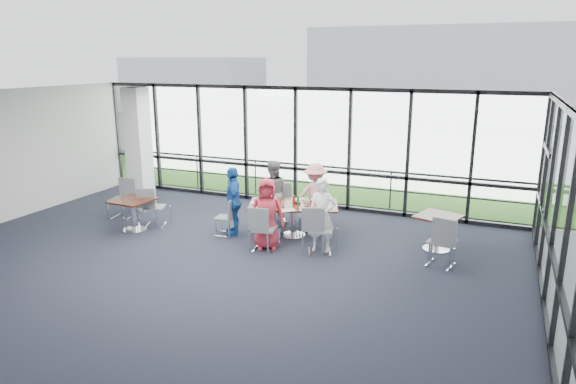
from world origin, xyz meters
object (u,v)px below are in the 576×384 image
at_px(structural_column, 139,150).
at_px(chair_main_fl, 276,204).
at_px(diner_near_right, 322,215).
at_px(side_table_left, 133,204).
at_px(diner_near_left, 267,214).
at_px(chair_spare_r, 442,242).
at_px(diner_far_left, 273,193).
at_px(chair_main_nl, 264,229).
at_px(chair_main_fr, 313,205).
at_px(diner_end, 233,201).
at_px(chair_main_nr, 320,230).
at_px(chair_main_end, 225,218).
at_px(diner_far_right, 315,195).
at_px(chair_spare_lb, 121,199).
at_px(side_table_right, 438,221).
at_px(main_table, 293,209).
at_px(chair_spare_la, 154,207).

relative_size(structural_column, chair_main_fl, 3.46).
bearing_deg(diner_near_right, side_table_left, 179.50).
bearing_deg(diner_near_left, chair_spare_r, -16.65).
bearing_deg(diner_far_left, diner_near_left, 90.00).
xyz_separation_m(chair_main_nl, chair_main_fr, (0.31, 2.12, -0.01)).
bearing_deg(chair_spare_r, diner_end, -169.91).
height_order(chair_main_nr, chair_main_end, chair_main_nr).
height_order(chair_main_nr, chair_main_fr, chair_main_nr).
relative_size(structural_column, diner_far_left, 2.03).
height_order(diner_far_right, chair_main_nr, diner_far_right).
bearing_deg(chair_main_fl, diner_near_left, 81.77).
distance_m(diner_near_right, chair_spare_lb, 5.39).
height_order(structural_column, chair_main_nr, structural_column).
xyz_separation_m(structural_column, diner_far_right, (4.74, 0.41, -0.84)).
distance_m(side_table_right, diner_near_left, 3.57).
xyz_separation_m(chair_main_fr, chair_spare_lb, (-4.57, -1.46, 0.02)).
distance_m(chair_main_nr, chair_spare_lb, 5.39).
bearing_deg(chair_main_fr, side_table_right, 153.44).
height_order(main_table, chair_main_end, chair_main_end).
height_order(diner_far_right, diner_end, diner_end).
bearing_deg(chair_spare_la, structural_column, 115.90).
bearing_deg(diner_near_right, chair_spare_la, 173.59).
distance_m(main_table, diner_near_right, 1.11).
xyz_separation_m(chair_spare_lb, chair_spare_r, (7.77, -0.09, 0.01)).
distance_m(diner_far_right, chair_main_fl, 1.01).
bearing_deg(chair_main_fl, diner_far_left, 58.54).
xyz_separation_m(diner_end, chair_spare_r, (4.59, -0.12, -0.29)).
bearing_deg(structural_column, diner_far_right, 4.99).
xyz_separation_m(side_table_left, diner_near_right, (4.47, 0.45, 0.14)).
height_order(diner_near_right, chair_main_nr, diner_near_right).
bearing_deg(structural_column, chair_main_fr, 7.10).
bearing_deg(chair_spare_la, diner_far_left, 3.41).
relative_size(diner_near_left, chair_spare_la, 1.61).
bearing_deg(diner_near_left, side_table_left, 159.33).
height_order(side_table_left, chair_main_fr, chair_main_fr).
bearing_deg(chair_spare_lb, chair_spare_r, 167.93).
relative_size(side_table_right, diner_far_left, 0.65).
bearing_deg(side_table_right, main_table, -173.52).
height_order(main_table, chair_main_fl, chair_main_fl).
distance_m(chair_main_end, chair_spare_lb, 3.03).
height_order(chair_main_fl, chair_spare_la, chair_spare_la).
distance_m(side_table_left, chair_spare_r, 6.89).
bearing_deg(main_table, chair_main_end, -179.05).
bearing_deg(diner_near_left, chair_spare_la, 151.03).
xyz_separation_m(diner_far_left, chair_spare_r, (4.07, -1.11, -0.29)).
bearing_deg(structural_column, chair_main_nl, -19.63).
bearing_deg(side_table_right, diner_near_left, -159.08).
bearing_deg(diner_near_right, chair_main_nl, -164.61).
distance_m(main_table, side_table_left, 3.73).
height_order(diner_end, chair_main_nl, diner_end).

